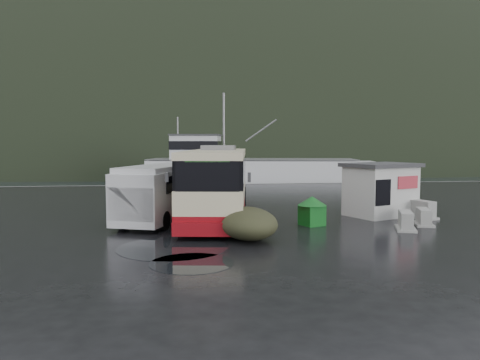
{
  "coord_description": "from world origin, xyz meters",
  "views": [
    {
      "loc": [
        -0.47,
        -21.05,
        3.64
      ],
      "look_at": [
        2.78,
        3.31,
        1.7
      ],
      "focal_mm": 35.0,
      "sensor_mm": 36.0,
      "label": 1
    }
  ],
  "objects": [
    {
      "name": "white_van",
      "position": [
        -1.29,
        0.75,
        0.0
      ],
      "size": [
        4.24,
        6.7,
        2.65
      ],
      "primitive_type": null,
      "rotation": [
        0.0,
        0.0,
        -0.35
      ],
      "color": "silver",
      "rests_on": "ground"
    },
    {
      "name": "coach_bus",
      "position": [
        1.53,
        2.16,
        0.0
      ],
      "size": [
        4.98,
        12.9,
        3.56
      ],
      "primitive_type": null,
      "rotation": [
        0.0,
        0.0,
        -0.15
      ],
      "color": "beige",
      "rests_on": "ground"
    },
    {
      "name": "jersey_barrier_b",
      "position": [
        10.36,
        -1.72,
        0.0
      ],
      "size": [
        1.16,
        1.62,
        0.73
      ],
      "primitive_type": null,
      "rotation": [
        0.0,
        0.0,
        -0.32
      ],
      "color": "#999993",
      "rests_on": "ground"
    },
    {
      "name": "puddles",
      "position": [
        -0.49,
        -5.51,
        0.01
      ],
      "size": [
        3.88,
        5.42,
        0.01
      ],
      "color": "black",
      "rests_on": "ground"
    },
    {
      "name": "dome_tent",
      "position": [
        2.14,
        -3.67,
        0.0
      ],
      "size": [
        2.59,
        3.35,
        1.21
      ],
      "primitive_type": null,
      "rotation": [
        0.0,
        0.0,
        0.13
      ],
      "color": "#363821",
      "rests_on": "ground"
    },
    {
      "name": "headland",
      "position": [
        10.0,
        250.0,
        0.0
      ],
      "size": [
        780.0,
        540.0,
        570.0
      ],
      "primitive_type": "ellipsoid",
      "color": "black",
      "rests_on": "ground"
    },
    {
      "name": "ground",
      "position": [
        0.0,
        0.0,
        0.0
      ],
      "size": [
        160.0,
        160.0,
        0.0
      ],
      "primitive_type": "plane",
      "color": "black",
      "rests_on": "ground"
    },
    {
      "name": "jersey_barrier_a",
      "position": [
        9.03,
        -2.67,
        0.0
      ],
      "size": [
        1.28,
        1.73,
        0.78
      ],
      "primitive_type": null,
      "rotation": [
        0.0,
        0.0,
        -0.37
      ],
      "color": "#999993",
      "rests_on": "ground"
    },
    {
      "name": "waste_bin_left",
      "position": [
        1.42,
        -0.89,
        0.0
      ],
      "size": [
        1.36,
        1.36,
        1.6
      ],
      "primitive_type": null,
      "rotation": [
        0.0,
        0.0,
        -0.21
      ],
      "color": "#11611C",
      "rests_on": "ground"
    },
    {
      "name": "ticket_kiosk",
      "position": [
        9.58,
        1.07,
        0.0
      ],
      "size": [
        4.1,
        3.64,
        2.65
      ],
      "primitive_type": null,
      "rotation": [
        0.0,
        0.0,
        0.38
      ],
      "color": "silver",
      "rests_on": "ground"
    },
    {
      "name": "fishing_trawler",
      "position": [
        7.45,
        28.75,
        0.0
      ],
      "size": [
        26.63,
        10.3,
        10.41
      ],
      "primitive_type": null,
      "rotation": [
        0.0,
        0.0,
        -0.18
      ],
      "color": "silver",
      "rests_on": "ground"
    },
    {
      "name": "jersey_barrier_c",
      "position": [
        11.18,
        0.17,
        0.0
      ],
      "size": [
        1.33,
        1.93,
        0.88
      ],
      "primitive_type": null,
      "rotation": [
        0.0,
        0.0,
        0.29
      ],
      "color": "#999993",
      "rests_on": "ground"
    },
    {
      "name": "waste_bin_right",
      "position": [
        5.42,
        -1.11,
        0.0
      ],
      "size": [
        1.21,
        1.21,
        1.29
      ],
      "primitive_type": null,
      "rotation": [
        0.0,
        0.0,
        0.38
      ],
      "color": "#11611C",
      "rests_on": "ground"
    },
    {
      "name": "quay_edge",
      "position": [
        0.0,
        20.0,
        0.0
      ],
      "size": [
        160.0,
        0.6,
        1.5
      ],
      "primitive_type": "cube",
      "color": "#999993",
      "rests_on": "ground"
    },
    {
      "name": "harbor_water",
      "position": [
        0.0,
        110.0,
        0.0
      ],
      "size": [
        300.0,
        180.0,
        0.02
      ],
      "primitive_type": "cube",
      "color": "black",
      "rests_on": "ground"
    }
  ]
}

